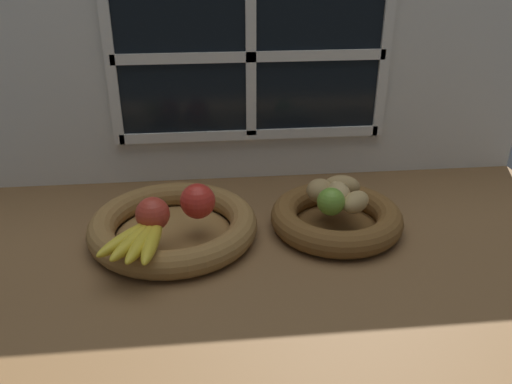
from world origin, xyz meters
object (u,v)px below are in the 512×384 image
(fruit_bowl_right, at_px, (336,218))
(potato_large, at_px, (338,194))
(apple_red_right, at_px, (198,201))
(potato_oblong, at_px, (320,191))
(potato_back, at_px, (342,186))
(lime_near, at_px, (331,202))
(potato_small, at_px, (355,202))
(apple_red_front, at_px, (153,214))
(fruit_bowl_left, at_px, (173,226))
(banana_bunch_front, at_px, (141,238))

(fruit_bowl_right, relative_size, potato_large, 4.11)
(apple_red_right, distance_m, potato_large, 0.29)
(potato_oblong, relative_size, potato_back, 0.82)
(potato_large, relative_size, lime_near, 1.19)
(potato_small, relative_size, lime_near, 1.27)
(potato_small, bearing_deg, fruit_bowl_right, 135.00)
(apple_red_front, distance_m, potato_large, 0.38)
(potato_small, height_order, potato_oblong, potato_oblong)
(potato_oblong, xyz_separation_m, potato_back, (0.05, 0.01, 0.00))
(apple_red_right, bearing_deg, potato_back, 10.84)
(apple_red_right, bearing_deg, fruit_bowl_left, 160.36)
(fruit_bowl_right, distance_m, potato_small, 0.07)
(potato_oblong, relative_size, lime_near, 1.12)
(potato_small, height_order, potato_back, potato_back)
(apple_red_front, height_order, potato_oblong, apple_red_front)
(banana_bunch_front, relative_size, potato_oblong, 2.69)
(fruit_bowl_left, height_order, potato_small, potato_small)
(lime_near, bearing_deg, potato_back, 61.02)
(apple_red_front, distance_m, potato_oblong, 0.35)
(fruit_bowl_left, relative_size, banana_bunch_front, 2.01)
(banana_bunch_front, height_order, lime_near, lime_near)
(fruit_bowl_right, bearing_deg, potato_small, -45.00)
(potato_back, distance_m, lime_near, 0.09)
(lime_near, bearing_deg, banana_bunch_front, -168.04)
(apple_red_front, height_order, potato_small, apple_red_front)
(apple_red_front, relative_size, potato_back, 0.84)
(potato_small, bearing_deg, apple_red_front, -175.72)
(fruit_bowl_left, distance_m, potato_small, 0.37)
(potato_back, bearing_deg, apple_red_front, -165.82)
(fruit_bowl_right, distance_m, potato_oblong, 0.07)
(potato_small, relative_size, potato_oblong, 1.13)
(fruit_bowl_right, height_order, potato_oblong, potato_oblong)
(fruit_bowl_right, relative_size, apple_red_right, 3.95)
(apple_red_front, xyz_separation_m, lime_near, (0.35, 0.02, -0.00))
(banana_bunch_front, relative_size, lime_near, 3.02)
(fruit_bowl_left, relative_size, lime_near, 6.09)
(potato_oblong, height_order, lime_near, lime_near)
(potato_back, height_order, lime_near, lime_near)
(lime_near, bearing_deg, fruit_bowl_left, 173.70)
(potato_small, xyz_separation_m, potato_back, (-0.01, 0.07, 0.00))
(apple_red_right, height_order, lime_near, apple_red_right)
(fruit_bowl_left, distance_m, apple_red_right, 0.09)
(potato_oblong, height_order, potato_back, same)
(potato_small, distance_m, lime_near, 0.05)
(apple_red_right, xyz_separation_m, potato_large, (0.29, 0.02, -0.01))
(apple_red_front, distance_m, potato_back, 0.40)
(apple_red_right, relative_size, potato_large, 1.04)
(banana_bunch_front, distance_m, potato_back, 0.44)
(apple_red_front, relative_size, potato_small, 0.91)
(apple_red_front, bearing_deg, potato_large, 8.99)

